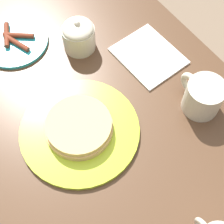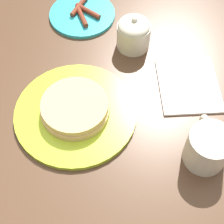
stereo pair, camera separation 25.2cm
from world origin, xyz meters
TOP-DOWN VIEW (x-y plane):
  - ground_plane at (0.00, 0.00)m, footprint 8.00×8.00m
  - dining_table at (0.00, 0.00)m, footprint 1.40×0.83m
  - pancake_plate at (-0.04, 0.01)m, footprint 0.28×0.28m
  - side_plate_bacon at (0.30, 0.01)m, footprint 0.19×0.19m
  - coffee_mug at (-0.14, -0.27)m, footprint 0.12×0.09m
  - sugar_bowl at (0.18, -0.13)m, footprint 0.09×0.09m
  - napkin at (0.05, -0.26)m, footprint 0.18×0.15m

SIDE VIEW (x-z plane):
  - ground_plane at x=0.00m, z-range 0.00..0.00m
  - dining_table at x=0.00m, z-range 0.25..0.99m
  - napkin at x=0.05m, z-range 0.74..0.74m
  - side_plate_bacon at x=0.30m, z-range 0.73..0.76m
  - pancake_plate at x=-0.04m, z-range 0.73..0.77m
  - coffee_mug at x=-0.14m, z-range 0.74..0.82m
  - sugar_bowl at x=0.18m, z-range 0.73..0.83m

